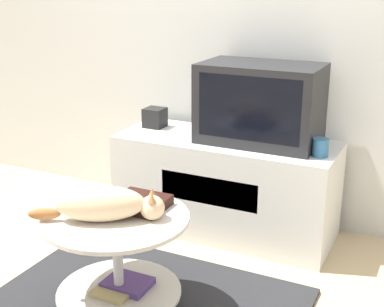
# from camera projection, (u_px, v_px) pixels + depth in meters

# --- Properties ---
(wall_back) EXTENTS (8.00, 0.05, 2.60)m
(wall_back) POSITION_uv_depth(u_px,v_px,m) (247.00, 6.00, 3.14)
(wall_back) COLOR silver
(wall_back) RESTS_ON ground_plane
(tv_stand) EXTENTS (1.28, 0.50, 0.57)m
(tv_stand) POSITION_uv_depth(u_px,v_px,m) (225.00, 186.00, 3.17)
(tv_stand) COLOR silver
(tv_stand) RESTS_ON ground_plane
(tv) EXTENTS (0.66, 0.40, 0.44)m
(tv) POSITION_uv_depth(u_px,v_px,m) (260.00, 103.00, 2.96)
(tv) COLOR #232326
(tv) RESTS_ON tv_stand
(speaker) EXTENTS (0.12, 0.12, 0.12)m
(speaker) POSITION_uv_depth(u_px,v_px,m) (155.00, 118.00, 3.31)
(speaker) COLOR black
(speaker) RESTS_ON tv_stand
(mug) EXTENTS (0.08, 0.08, 0.10)m
(mug) POSITION_uv_depth(u_px,v_px,m) (320.00, 148.00, 2.77)
(mug) COLOR teal
(mug) RESTS_ON tv_stand
(coffee_table) EXTENTS (0.63, 0.63, 0.48)m
(coffee_table) POSITION_uv_depth(u_px,v_px,m) (118.00, 255.00, 2.33)
(coffee_table) COLOR #B2B2B7
(coffee_table) RESTS_ON rug
(dvd_box) EXTENTS (0.23, 0.20, 0.04)m
(dvd_box) POSITION_uv_depth(u_px,v_px,m) (140.00, 203.00, 2.34)
(dvd_box) COLOR black
(dvd_box) RESTS_ON coffee_table
(cat) EXTENTS (0.51, 0.32, 0.15)m
(cat) POSITION_uv_depth(u_px,v_px,m) (105.00, 204.00, 2.21)
(cat) COLOR beige
(cat) RESTS_ON coffee_table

